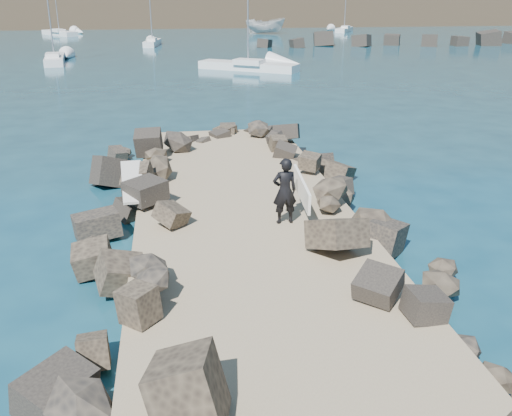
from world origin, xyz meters
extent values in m
plane|color=#0F384C|center=(0.00, 0.00, 0.00)|extent=(800.00, 800.00, 0.00)
cube|color=#8C7759|center=(0.00, -2.00, 0.30)|extent=(6.00, 26.00, 0.60)
cube|color=black|center=(-2.90, -1.50, 0.50)|extent=(2.60, 22.00, 1.00)
cube|color=black|center=(2.90, -1.50, 0.50)|extent=(2.60, 22.00, 1.00)
cube|color=black|center=(35.00, 55.00, 0.60)|extent=(52.00, 4.00, 1.20)
cube|color=silver|center=(-3.12, 2.57, 1.04)|extent=(0.80, 2.46, 0.08)
imported|color=silver|center=(13.12, 76.75, 1.16)|extent=(6.37, 3.43, 2.33)
imported|color=black|center=(0.93, 0.14, 1.49)|extent=(0.67, 0.47, 1.78)
cube|color=white|center=(1.38, 0.14, 1.54)|extent=(0.16, 2.21, 0.69)
cube|color=white|center=(26.41, 79.16, 0.25)|extent=(4.63, 6.77, 0.80)
cylinder|color=gray|center=(26.41, 79.16, 4.39)|extent=(0.12, 0.12, 7.57)
cube|color=white|center=(26.41, 78.43, 0.75)|extent=(1.89, 2.22, 0.44)
cube|color=white|center=(30.26, 95.96, 0.25)|extent=(2.02, 6.16, 0.80)
cylinder|color=gray|center=(30.26, 95.96, 3.93)|extent=(0.12, 0.12, 6.66)
cube|color=white|center=(30.26, 95.24, 0.75)|extent=(1.16, 1.79, 0.44)
cube|color=white|center=(-12.35, 42.97, 0.25)|extent=(2.63, 7.53, 0.80)
cylinder|color=gray|center=(-12.35, 42.97, 4.65)|extent=(0.12, 0.12, 8.11)
cube|color=white|center=(-12.35, 42.09, 0.75)|extent=(1.45, 2.21, 0.44)
cube|color=white|center=(-17.69, 77.97, 0.25)|extent=(6.11, 7.49, 0.80)
cylinder|color=gray|center=(-17.69, 77.97, 4.99)|extent=(0.12, 0.12, 8.78)
cube|color=white|center=(-17.69, 77.19, 0.75)|extent=(2.35, 2.56, 0.44)
cube|color=white|center=(-3.70, 59.12, 0.25)|extent=(2.16, 6.15, 0.80)
cylinder|color=gray|center=(-3.70, 59.12, 3.92)|extent=(0.12, 0.12, 6.63)
cube|color=white|center=(-3.70, 58.40, 0.75)|extent=(1.19, 1.81, 0.44)
cube|color=white|center=(4.75, 35.16, 0.25)|extent=(8.26, 6.37, 0.80)
cylinder|color=gray|center=(4.75, 35.16, 5.36)|extent=(0.12, 0.12, 9.52)
cube|color=white|center=(4.75, 34.59, 0.75)|extent=(2.78, 2.49, 0.44)
camera|label=1|loc=(-1.89, -13.62, 6.41)|focal=40.00mm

